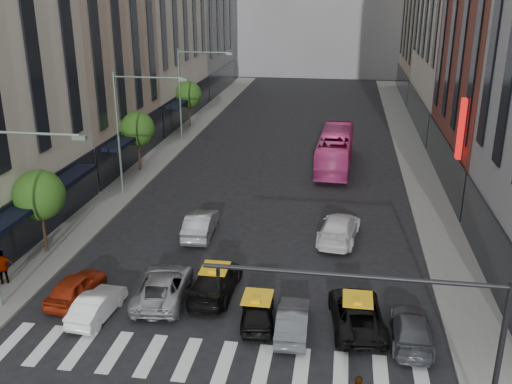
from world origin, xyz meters
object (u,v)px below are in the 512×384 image
at_px(streetlamp_mid, 130,119).
at_px(pedestrian_far, 3,267).
at_px(car_red, 76,287).
at_px(bus, 335,150).
at_px(taxi_center, 257,310).
at_px(taxi_left, 215,281).
at_px(streetlamp_far, 189,83).
at_px(streetlamp_near, 2,196).
at_px(car_white_front, 97,305).

distance_m(streetlamp_mid, pedestrian_far, 14.85).
relative_size(car_red, pedestrian_far, 2.10).
bearing_deg(bus, taxi_center, 85.65).
bearing_deg(bus, streetlamp_mid, 36.21).
height_order(streetlamp_mid, taxi_left, streetlamp_mid).
bearing_deg(taxi_center, car_red, -11.80).
bearing_deg(streetlamp_far, streetlamp_near, -90.00).
relative_size(streetlamp_near, pedestrian_far, 4.80).
relative_size(streetlamp_near, car_white_front, 2.35).
distance_m(bus, pedestrian_far, 28.80).
bearing_deg(bus, taxi_left, 78.92).
distance_m(streetlamp_mid, taxi_left, 16.70).
relative_size(taxi_left, bus, 0.45).
distance_m(car_white_front, bus, 27.75).
bearing_deg(bus, streetlamp_near, 62.97).
distance_m(taxi_center, bus, 25.18).
height_order(car_white_front, pedestrian_far, pedestrian_far).
bearing_deg(pedestrian_far, streetlamp_near, 102.24).
bearing_deg(streetlamp_near, streetlamp_far, 90.00).
xyz_separation_m(streetlamp_far, car_red, (2.29, -30.59, -5.23)).
bearing_deg(taxi_left, bus, -101.35).
distance_m(streetlamp_near, car_red, 5.88).
height_order(car_red, taxi_left, taxi_left).
distance_m(car_red, taxi_center, 9.28).
relative_size(car_red, taxi_left, 0.79).
bearing_deg(streetlamp_near, car_white_front, 0.47).
bearing_deg(taxi_center, taxi_left, -49.12).
xyz_separation_m(streetlamp_near, taxi_center, (11.54, 0.72, -5.25)).
bearing_deg(car_red, streetlamp_far, -79.78).
height_order(car_white_front, bus, bus).
bearing_deg(car_white_front, pedestrian_far, -14.46).
bearing_deg(taxi_center, streetlamp_mid, -60.49).
distance_m(streetlamp_mid, streetlamp_far, 16.00).
bearing_deg(streetlamp_near, streetlamp_mid, 90.00).
bearing_deg(streetlamp_near, taxi_center, 3.57).
bearing_deg(car_white_front, taxi_center, -170.25).
distance_m(streetlamp_far, taxi_left, 30.87).
xyz_separation_m(taxi_left, bus, (5.43, 22.77, 0.84)).
xyz_separation_m(streetlamp_far, pedestrian_far, (-2.01, -29.90, -4.82)).
height_order(taxi_center, pedestrian_far, pedestrian_far).
bearing_deg(streetlamp_far, taxi_left, -72.73).
distance_m(car_white_front, pedestrian_far, 6.36).
relative_size(streetlamp_near, bus, 0.80).
relative_size(car_red, taxi_center, 1.03).
bearing_deg(taxi_left, streetlamp_mid, -53.25).
bearing_deg(car_white_front, streetlamp_near, 5.01).
distance_m(streetlamp_near, streetlamp_far, 32.00).
relative_size(streetlamp_mid, bus, 0.80).
bearing_deg(taxi_center, pedestrian_far, -13.36).
distance_m(streetlamp_far, car_red, 31.12).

